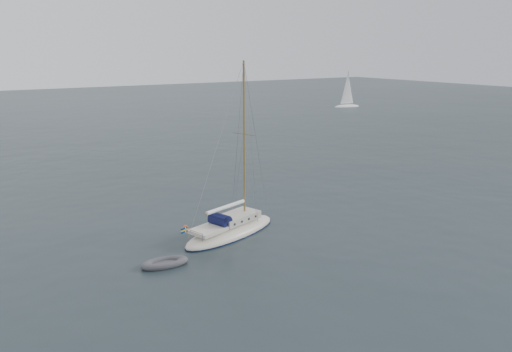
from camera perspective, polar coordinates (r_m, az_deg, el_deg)
ground at (r=34.95m, az=2.26°, el=-6.95°), size 300.00×300.00×0.00m
sailboat at (r=35.11m, az=-2.91°, el=-5.22°), size 8.77×2.63×12.49m
dinghy at (r=30.92m, az=-10.40°, el=-9.76°), size 2.90×1.31×0.42m
distant_yacht_b at (r=115.13m, az=10.40°, el=9.54°), size 6.32×3.37×8.37m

